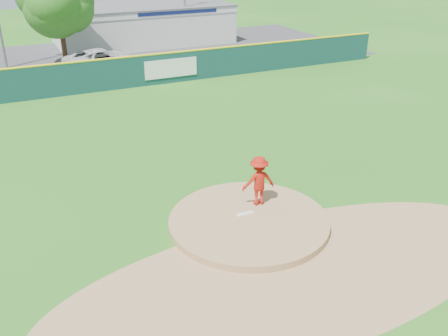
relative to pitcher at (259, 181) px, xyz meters
name	(u,v)px	position (x,y,z in m)	size (l,w,h in m)	color
ground	(249,225)	(-0.78, -0.77, -1.17)	(120.00, 120.00, 0.00)	#286B19
pitchers_mound	(249,225)	(-0.78, -0.77, -1.17)	(5.50, 5.50, 0.50)	#9E774C
pitching_rubber	(245,214)	(-0.78, -0.47, -0.90)	(0.60, 0.15, 0.04)	white
infield_dirt_arc	(296,273)	(-0.78, -3.77, -1.16)	(15.40, 15.40, 0.01)	#9E774C
parking_lot	(89,60)	(-0.78, 26.23, -1.16)	(44.00, 16.00, 0.02)	#38383A
pitcher	(259,181)	(0.00, 0.00, 0.00)	(1.19, 0.68, 1.84)	#AD190E
van	(102,59)	(-0.45, 22.63, -0.39)	(2.53, 5.48, 1.52)	silver
pool_building_grp	(142,23)	(5.22, 31.22, 0.50)	(15.20, 8.20, 3.31)	silver
fence_banners	(68,80)	(-3.77, 17.15, -0.17)	(16.91, 0.04, 1.20)	#520B10
outfield_fence	(116,73)	(-0.78, 17.23, -0.08)	(40.00, 0.14, 2.07)	#123B3B
deciduous_tree	(58,4)	(-2.78, 24.23, 3.39)	(5.60, 5.60, 7.36)	#382314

